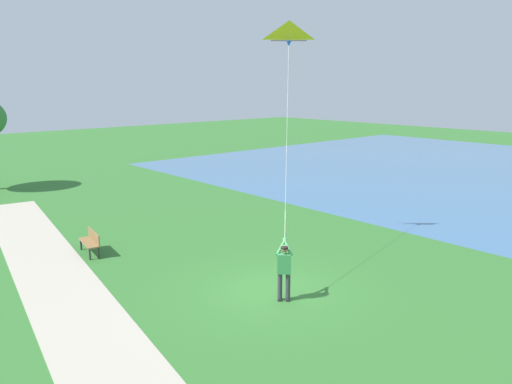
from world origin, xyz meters
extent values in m
plane|color=#33702D|center=(0.00, 0.00, 0.00)|extent=(120.00, 120.00, 0.00)
cube|color=teal|center=(26.66, 4.00, 0.00)|extent=(36.00, 44.00, 0.01)
cube|color=#B7AD99|center=(-5.24, 2.00, 0.01)|extent=(7.59, 31.96, 0.02)
cube|color=#232328|center=(-0.26, -0.60, 0.03)|extent=(0.25, 0.25, 0.06)
cylinder|color=#383842|center=(-0.27, -0.61, 0.45)|extent=(0.14, 0.14, 0.82)
cube|color=#232328|center=(-0.09, -0.77, 0.03)|extent=(0.25, 0.25, 0.06)
cylinder|color=#383842|center=(-0.10, -0.78, 0.45)|extent=(0.14, 0.14, 0.82)
cube|color=#38894C|center=(-0.19, -0.70, 1.16)|extent=(0.44, 0.44, 0.60)
sphere|color=#996B4C|center=(-0.19, -0.70, 1.62)|extent=(0.22, 0.22, 0.22)
ellipsoid|color=black|center=(-0.20, -0.71, 1.66)|extent=(0.32, 0.32, 0.13)
cylinder|color=#38894C|center=(-0.09, -0.48, 1.61)|extent=(0.56, 0.23, 0.43)
cylinder|color=#38894C|center=(0.03, -0.61, 1.61)|extent=(0.25, 0.56, 0.43)
sphere|color=#996B4C|center=(0.09, -0.43, 1.74)|extent=(0.10, 0.10, 0.10)
pyramid|color=yellow|center=(3.86, 3.20, 8.26)|extent=(1.40, 1.34, 0.69)
cone|color=blue|center=(4.01, 3.36, 7.83)|extent=(0.28, 0.28, 0.22)
cylinder|color=black|center=(4.01, 3.36, 7.94)|extent=(1.03, 0.94, 0.02)
cylinder|color=silver|center=(2.05, 1.47, 4.76)|extent=(3.94, 3.81, 6.05)
cube|color=olive|center=(-2.77, 7.17, 0.45)|extent=(0.68, 1.55, 0.05)
cube|color=olive|center=(-2.58, 7.13, 0.68)|extent=(0.28, 1.49, 0.40)
cube|color=#2D2D33|center=(-3.03, 6.53, 0.23)|extent=(0.07, 0.07, 0.45)
cube|color=#2D2D33|center=(-2.72, 6.48, 0.23)|extent=(0.07, 0.07, 0.45)
cube|color=#2D2D33|center=(-2.82, 7.85, 0.23)|extent=(0.07, 0.07, 0.45)
cube|color=#2D2D33|center=(-2.50, 7.80, 0.23)|extent=(0.07, 0.07, 0.45)
camera|label=1|loc=(-9.91, -10.31, 6.31)|focal=34.48mm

